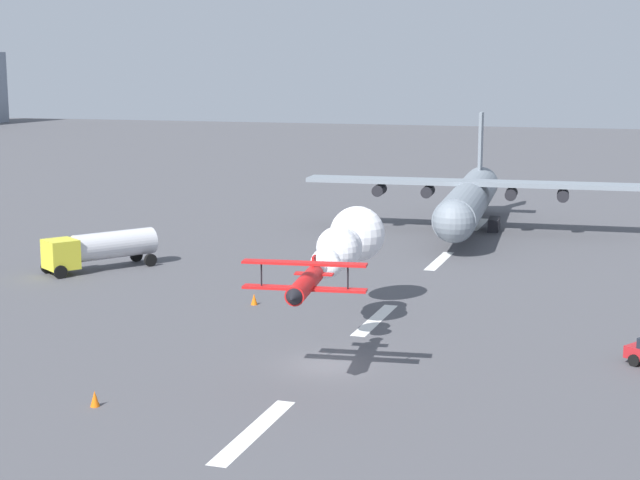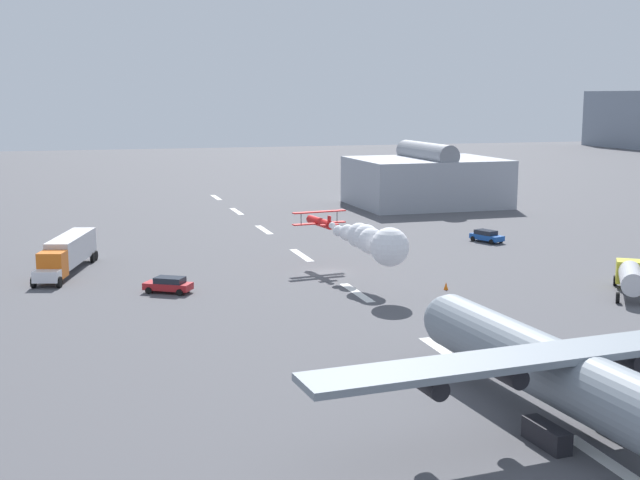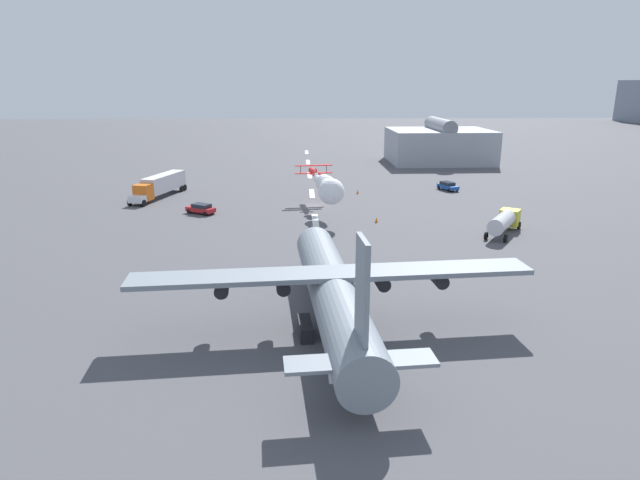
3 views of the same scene
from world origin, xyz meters
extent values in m
plane|color=#4C4C51|center=(0.00, 0.00, 0.00)|extent=(440.00, 440.00, 0.00)
cube|color=white|center=(-69.64, 0.00, 0.01)|extent=(8.00, 0.90, 0.01)
cube|color=white|center=(-49.74, 0.00, 0.01)|extent=(8.00, 0.90, 0.01)
cube|color=white|center=(-29.85, 0.00, 0.01)|extent=(8.00, 0.90, 0.01)
cube|color=white|center=(-9.95, 0.00, 0.01)|extent=(8.00, 0.90, 0.01)
cube|color=white|center=(9.95, 0.00, 0.01)|extent=(8.00, 0.90, 0.01)
cube|color=white|center=(29.85, 0.00, 0.01)|extent=(8.00, 0.90, 0.01)
cube|color=white|center=(49.74, 0.00, 0.01)|extent=(8.00, 0.90, 0.01)
cylinder|color=gray|center=(45.38, 0.32, 3.03)|extent=(27.60, 5.76, 3.66)
sphere|color=gray|center=(31.72, -0.73, 3.03)|extent=(3.48, 3.48, 3.48)
cube|color=gray|center=(45.38, 0.32, 4.68)|extent=(5.62, 31.67, 0.40)
cylinder|color=black|center=(44.67, 4.22, 3.78)|extent=(2.48, 1.28, 1.10)
cylinder|color=black|center=(45.28, -3.64, 3.78)|extent=(2.48, 1.28, 1.10)
cylinder|color=black|center=(45.65, -8.35, 3.78)|extent=(2.48, 1.28, 1.10)
cube|color=black|center=(46.55, -1.92, 0.60)|extent=(3.27, 1.24, 1.20)
cube|color=black|center=(46.19, 2.72, 0.60)|extent=(3.27, 1.24, 1.20)
cylinder|color=red|center=(-2.83, 0.15, 4.93)|extent=(5.32, 1.67, 0.94)
cube|color=red|center=(-3.03, 0.12, 4.78)|extent=(1.59, 6.18, 0.12)
cube|color=red|center=(-3.03, 0.12, 6.04)|extent=(1.59, 6.18, 0.12)
cylinder|color=black|center=(-2.72, -2.01, 5.41)|extent=(0.08, 0.08, 1.26)
cylinder|color=black|center=(-3.33, 2.24, 5.41)|extent=(0.08, 0.08, 1.26)
cube|color=red|center=(-0.49, 0.48, 5.38)|extent=(0.71, 0.20, 1.10)
cube|color=red|center=(-0.49, 0.48, 4.98)|extent=(0.88, 2.06, 0.08)
cone|color=black|center=(-5.77, -0.27, 4.93)|extent=(0.81, 0.89, 0.80)
sphere|color=white|center=(0.58, 0.46, 5.05)|extent=(0.70, 0.70, 0.70)
sphere|color=white|center=(2.52, 0.53, 4.78)|extent=(1.14, 1.14, 1.14)
sphere|color=white|center=(3.58, 1.19, 4.72)|extent=(1.70, 1.70, 1.70)
sphere|color=white|center=(6.58, 1.38, 4.92)|extent=(2.46, 2.46, 2.46)
sphere|color=white|center=(7.60, 1.73, 4.85)|extent=(2.58, 2.58, 2.58)
sphere|color=white|center=(8.75, 1.84, 4.69)|extent=(2.54, 2.54, 2.54)
sphere|color=white|center=(13.01, 2.09, 4.82)|extent=(3.59, 3.59, 3.59)
cube|color=silver|center=(-0.78, -28.24, 1.10)|extent=(2.23, 2.85, 1.10)
cube|color=orange|center=(-2.70, -27.69, 1.85)|extent=(3.00, 3.07, 2.60)
cube|color=silver|center=(-9.16, -25.83, 2.30)|extent=(11.31, 5.46, 2.80)
cylinder|color=black|center=(-0.24, -27.10, 0.55)|extent=(1.15, 0.64, 1.10)
cylinder|color=black|center=(-12.40, -23.60, 0.55)|extent=(1.15, 0.64, 1.10)
cylinder|color=black|center=(-13.55, -23.26, 0.55)|extent=(1.15, 0.64, 1.10)
cylinder|color=black|center=(-0.93, -29.50, 0.55)|extent=(1.15, 0.64, 1.10)
cylinder|color=black|center=(-13.09, -26.00, 0.55)|extent=(1.15, 0.64, 1.10)
cylinder|color=black|center=(-14.24, -25.67, 0.55)|extent=(1.15, 0.64, 1.10)
cube|color=yellow|center=(15.48, 26.05, 1.60)|extent=(3.16, 3.22, 2.20)
cylinder|color=silver|center=(19.13, 23.60, 1.85)|extent=(6.63, 5.41, 2.10)
cylinder|color=black|center=(14.32, 25.39, 0.50)|extent=(1.01, 0.82, 1.00)
cylinder|color=black|center=(20.53, 21.22, 0.50)|extent=(1.01, 0.82, 1.00)
cube|color=#B21E23|center=(4.89, -17.19, 0.65)|extent=(3.88, 4.79, 0.65)
cube|color=#1E232D|center=(5.00, -17.02, 1.25)|extent=(2.82, 3.17, 0.55)
cylinder|color=black|center=(4.84, -19.01, 0.32)|extent=(0.52, 0.66, 0.64)
cylinder|color=black|center=(6.48, -16.31, 0.32)|extent=(0.52, 0.66, 0.64)
cylinder|color=black|center=(3.31, -18.07, 0.32)|extent=(0.52, 0.66, 0.64)
cylinder|color=black|center=(4.95, -15.37, 0.32)|extent=(0.52, 0.66, 0.64)
cube|color=#194CA5|center=(-11.93, 25.09, 0.65)|extent=(4.75, 3.29, 0.65)
cube|color=#1E232D|center=(-12.12, 25.01, 1.25)|extent=(3.06, 2.51, 0.55)
cylinder|color=black|center=(-10.83, 26.49, 0.32)|extent=(0.68, 0.44, 0.64)
cylinder|color=black|center=(-13.69, 25.36, 0.32)|extent=(0.68, 0.44, 0.64)
cylinder|color=black|center=(-10.17, 24.81, 0.32)|extent=(0.68, 0.44, 0.64)
cylinder|color=black|center=(-13.03, 23.69, 0.32)|extent=(0.68, 0.44, 0.64)
cube|color=#9EA3AD|center=(-48.18, 32.39, 4.00)|extent=(19.36, 24.32, 8.00)
cylinder|color=gray|center=(-48.18, 32.39, 8.90)|extent=(18.23, 3.76, 3.60)
cone|color=orange|center=(-9.36, 8.15, 0.38)|extent=(0.44, 0.44, 0.75)
cone|color=orange|center=(11.25, 8.63, 0.38)|extent=(0.44, 0.44, 0.75)
camera|label=1|loc=(-46.90, -15.24, 15.34)|focal=54.83mm
camera|label=2|loc=(83.89, -25.59, 18.41)|focal=47.43mm
camera|label=3|loc=(85.14, -2.28, 19.05)|focal=30.35mm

